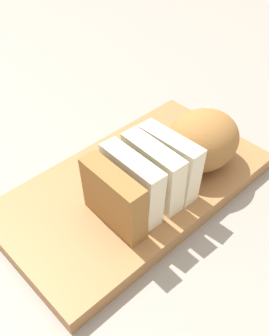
# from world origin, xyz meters

# --- Properties ---
(ground_plane) EXTENTS (3.00, 3.00, 0.00)m
(ground_plane) POSITION_xyz_m (0.00, 0.00, 0.00)
(ground_plane) COLOR gray
(cutting_board) EXTENTS (0.44, 0.25, 0.03)m
(cutting_board) POSITION_xyz_m (0.00, 0.00, 0.01)
(cutting_board) COLOR #9E6B3D
(cutting_board) RESTS_ON ground_plane
(bread_loaf) EXTENTS (0.27, 0.12, 0.10)m
(bread_loaf) POSITION_xyz_m (-0.05, 0.04, 0.07)
(bread_loaf) COLOR #996633
(bread_loaf) RESTS_ON cutting_board
(bread_knife) EXTENTS (0.30, 0.03, 0.02)m
(bread_knife) POSITION_xyz_m (-0.03, -0.05, 0.03)
(bread_knife) COLOR silver
(bread_knife) RESTS_ON cutting_board
(crumb_near_knife) EXTENTS (0.01, 0.01, 0.01)m
(crumb_near_knife) POSITION_xyz_m (-0.00, -0.01, 0.03)
(crumb_near_knife) COLOR tan
(crumb_near_knife) RESTS_ON cutting_board
(crumb_near_loaf) EXTENTS (0.01, 0.01, 0.01)m
(crumb_near_loaf) POSITION_xyz_m (0.04, 0.00, 0.03)
(crumb_near_loaf) COLOR tan
(crumb_near_loaf) RESTS_ON cutting_board
(crumb_stray_left) EXTENTS (0.01, 0.01, 0.01)m
(crumb_stray_left) POSITION_xyz_m (-0.02, -0.05, 0.03)
(crumb_stray_left) COLOR tan
(crumb_stray_left) RESTS_ON cutting_board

